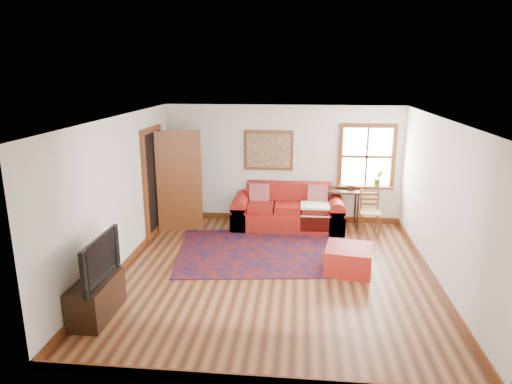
# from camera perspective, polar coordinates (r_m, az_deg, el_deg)

# --- Properties ---
(ground) EXTENTS (5.50, 5.50, 0.00)m
(ground) POSITION_cam_1_polar(r_m,az_deg,el_deg) (7.53, 2.25, -10.11)
(ground) COLOR #432212
(ground) RESTS_ON ground
(room_envelope) EXTENTS (5.04, 5.54, 2.52)m
(room_envelope) POSITION_cam_1_polar(r_m,az_deg,el_deg) (7.00, 2.40, 2.27)
(room_envelope) COLOR silver
(room_envelope) RESTS_ON ground
(window) EXTENTS (1.18, 0.20, 1.38)m
(window) POSITION_cam_1_polar(r_m,az_deg,el_deg) (9.79, 13.82, 3.50)
(window) COLOR white
(window) RESTS_ON ground
(doorway) EXTENTS (0.89, 1.08, 2.14)m
(doorway) POSITION_cam_1_polar(r_m,az_deg,el_deg) (9.22, -10.78, 1.41)
(doorway) COLOR black
(doorway) RESTS_ON ground
(framed_artwork) EXTENTS (1.05, 0.07, 0.85)m
(framed_artwork) POSITION_cam_1_polar(r_m,az_deg,el_deg) (9.68, 1.57, 5.23)
(framed_artwork) COLOR brown
(framed_artwork) RESTS_ON ground
(persian_rug) EXTENTS (3.10, 2.60, 0.02)m
(persian_rug) POSITION_cam_1_polar(r_m,az_deg,el_deg) (8.35, 0.24, -7.41)
(persian_rug) COLOR #59130C
(persian_rug) RESTS_ON ground
(red_leather_sofa) EXTENTS (2.30, 0.95, 0.90)m
(red_leather_sofa) POSITION_cam_1_polar(r_m,az_deg,el_deg) (9.56, 4.03, -2.67)
(red_leather_sofa) COLOR maroon
(red_leather_sofa) RESTS_ON ground
(red_ottoman) EXTENTS (0.84, 0.84, 0.42)m
(red_ottoman) POSITION_cam_1_polar(r_m,az_deg,el_deg) (7.66, 11.48, -8.23)
(red_ottoman) COLOR maroon
(red_ottoman) RESTS_ON ground
(side_table) EXTENTS (0.66, 0.49, 0.79)m
(side_table) POSITION_cam_1_polar(r_m,az_deg,el_deg) (9.70, 10.92, -0.41)
(side_table) COLOR black
(side_table) RESTS_ON ground
(ladder_back_chair) EXTENTS (0.41, 0.39, 0.86)m
(ladder_back_chair) POSITION_cam_1_polar(r_m,az_deg,el_deg) (9.49, 14.03, -2.21)
(ladder_back_chair) COLOR tan
(ladder_back_chair) RESTS_ON ground
(media_cabinet) EXTENTS (0.43, 0.96, 0.53)m
(media_cabinet) POSITION_cam_1_polar(r_m,az_deg,el_deg) (6.57, -19.32, -12.38)
(media_cabinet) COLOR black
(media_cabinet) RESTS_ON ground
(television) EXTENTS (0.14, 1.06, 0.61)m
(television) POSITION_cam_1_polar(r_m,az_deg,el_deg) (6.31, -19.69, -7.90)
(television) COLOR black
(television) RESTS_ON media_cabinet
(candle_hurricane) EXTENTS (0.12, 0.12, 0.18)m
(candle_hurricane) POSITION_cam_1_polar(r_m,az_deg,el_deg) (6.70, -17.90, -8.42)
(candle_hurricane) COLOR silver
(candle_hurricane) RESTS_ON media_cabinet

